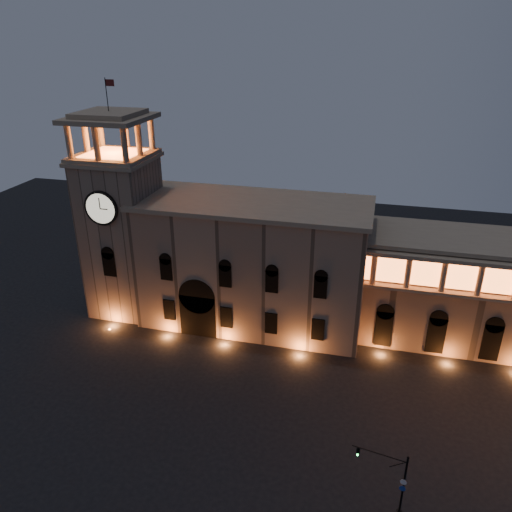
{
  "coord_description": "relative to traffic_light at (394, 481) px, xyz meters",
  "views": [
    {
      "loc": [
        13.39,
        -37.46,
        37.6
      ],
      "look_at": [
        -0.02,
        16.0,
        12.71
      ],
      "focal_mm": 35.0,
      "sensor_mm": 36.0,
      "label": 1
    }
  ],
  "objects": [
    {
      "name": "clock_tower",
      "position": [
        -37.71,
        26.48,
        9.07
      ],
      "size": [
        9.8,
        9.8,
        32.4
      ],
      "color": "#8B705B",
      "rests_on": "ground"
    },
    {
      "name": "traffic_light",
      "position": [
        0.0,
        0.0,
        0.0
      ],
      "size": [
        4.71,
        1.09,
        6.54
      ],
      "rotation": [
        0.0,
        0.0,
        -0.17
      ],
      "color": "black",
      "rests_on": "ground"
    },
    {
      "name": "ground",
      "position": [
        -17.21,
        5.5,
        -3.43
      ],
      "size": [
        160.0,
        160.0,
        0.0
      ],
      "primitive_type": "plane",
      "color": "black",
      "rests_on": "ground"
    },
    {
      "name": "government_building",
      "position": [
        -19.28,
        27.43,
        5.34
      ],
      "size": [
        30.8,
        12.8,
        17.6
      ],
      "color": "#8B705B",
      "rests_on": "ground"
    }
  ]
}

